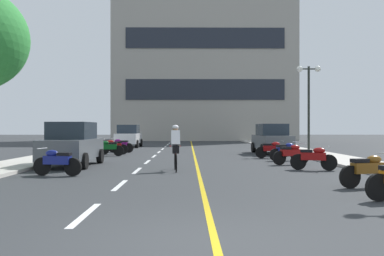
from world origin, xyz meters
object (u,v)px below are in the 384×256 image
Objects in this scene: motorcycle_8 at (113,146)px; parked_car_far at (129,136)px; motorcycle_1 at (368,170)px; motorcycle_7 at (108,148)px; street_lamp_mid at (309,89)px; motorcycle_5 at (286,151)px; motorcycle_6 at (272,149)px; parked_car_mid at (272,139)px; motorcycle_4 at (291,154)px; cyclist_rider at (176,147)px; parked_car_near at (72,144)px; motorcycle_9 at (121,145)px; motorcycle_3 at (314,158)px; motorcycle_2 at (57,161)px.

parked_car_far is at bearing 92.52° from motorcycle_8.
motorcycle_1 and motorcycle_7 have the same top height.
street_lamp_mid is 3.05× the size of motorcycle_8.
motorcycle_5 is 0.98× the size of motorcycle_6.
motorcycle_1 is 1.00× the size of motorcycle_5.
parked_car_mid reaches higher than motorcycle_5.
motorcycle_4 is (-0.36, 6.96, 0.00)m from motorcycle_1.
motorcycle_1 is at bearing -40.48° from cyclist_rider.
parked_car_far is at bearing 90.14° from parked_car_near.
motorcycle_5 is at bearing -56.50° from parked_car_far.
motorcycle_1 is 9.14m from motorcycle_5.
cyclist_rider is (3.86, -11.67, 0.41)m from motorcycle_9.
motorcycle_3 is (-0.09, 4.57, 0.00)m from motorcycle_1.
cyclist_rider is (4.33, -1.97, -0.03)m from parked_car_near.
motorcycle_8 is at bearing 151.40° from motorcycle_5.
motorcycle_6 is at bearing 90.82° from motorcycle_4.
parked_car_near reaches higher than motorcycle_7.
parked_car_far is 19.57m from cyclist_rider.
parked_car_far is 20.70m from motorcycle_2.
motorcycle_9 is (0.51, -7.41, -0.44)m from parked_car_far.
motorcycle_9 is (0.47, 9.70, -0.44)m from parked_car_near.
motorcycle_2 is (0.47, -3.58, -0.44)m from parked_car_near.
street_lamp_mid is 3.12× the size of motorcycle_5.
parked_car_near is at bearing -89.86° from parked_car_far.
motorcycle_4 is (-2.87, -7.44, -3.44)m from street_lamp_mid.
motorcycle_9 is (-9.43, 1.43, -0.44)m from parked_car_mid.
motorcycle_6 and motorcycle_9 have the same top height.
motorcycle_8 is (-8.83, 7.15, 0.00)m from motorcycle_4.
motorcycle_3 is (9.48, -1.86, -0.44)m from parked_car_near.
motorcycle_3 is at bearing -46.33° from motorcycle_8.
motorcycle_1 is 15.62m from motorcycle_7.
motorcycle_2 is at bearing -157.37° from cyclist_rider.
motorcycle_2 is at bearing -145.16° from motorcycle_5.
motorcycle_1 is at bearing -60.60° from motorcycle_9.
motorcycle_5 is (-0.07, 9.14, 0.00)m from motorcycle_1.
parked_car_mid reaches higher than motorcycle_2.
parked_car_near is 2.48× the size of motorcycle_8.
cyclist_rider is at bearing -137.84° from motorcycle_5.
motorcycle_1 is at bearing -89.54° from motorcycle_5.
motorcycle_9 is (-11.61, 1.73, -3.44)m from street_lamp_mid.
parked_car_far is 25.43m from motorcycle_1.
motorcycle_7 is at bearing -167.64° from parked_car_mid.
motorcycle_2 is 4.21m from cyclist_rider.
motorcycle_7 is 3.52m from motorcycle_9.
motorcycle_1 is 1.01× the size of motorcycle_3.
motorcycle_7 is 1.01× the size of motorcycle_9.
parked_car_mid is 5.60m from motorcycle_5.
motorcycle_6 is (-0.05, 3.82, 0.00)m from motorcycle_4.
motorcycle_5 is (9.49, 2.70, -0.44)m from parked_car_near.
parked_car_far is at bearing 125.78° from motorcycle_6.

